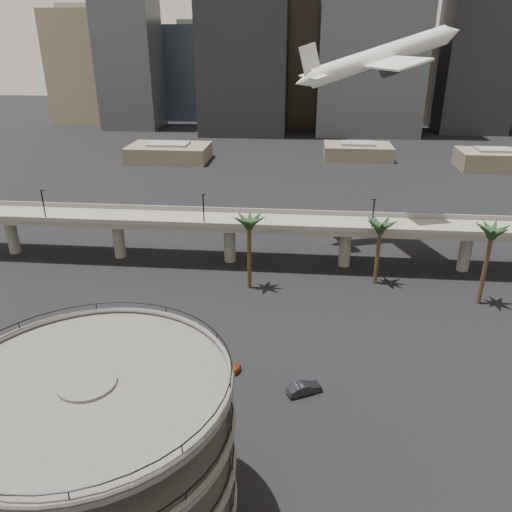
# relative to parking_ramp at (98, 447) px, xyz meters

# --- Properties ---
(ground) EXTENTS (700.00, 700.00, 0.00)m
(ground) POSITION_rel_parking_ramp_xyz_m (13.00, 4.00, -9.84)
(ground) COLOR black
(ground) RESTS_ON ground
(parking_ramp) EXTENTS (22.20, 22.20, 17.35)m
(parking_ramp) POSITION_rel_parking_ramp_xyz_m (0.00, 0.00, 0.00)
(parking_ramp) COLOR #4A4845
(parking_ramp) RESTS_ON ground
(overpass) EXTENTS (130.00, 9.30, 14.70)m
(overpass) POSITION_rel_parking_ramp_xyz_m (13.00, 59.00, -2.50)
(overpass) COLOR slate
(overpass) RESTS_ON ground
(palm_trees) EXTENTS (54.40, 18.40, 14.00)m
(palm_trees) POSITION_rel_parking_ramp_xyz_m (34.48, 51.47, 1.46)
(palm_trees) COLOR #48361F
(palm_trees) RESTS_ON ground
(low_buildings) EXTENTS (135.00, 27.50, 6.80)m
(low_buildings) POSITION_rel_parking_ramp_xyz_m (19.89, 146.30, -6.97)
(low_buildings) COLOR brown
(low_buildings) RESTS_ON ground
(skyline) EXTENTS (269.00, 86.00, 118.74)m
(skyline) POSITION_rel_parking_ramp_xyz_m (28.11, 221.08, 33.57)
(skyline) COLOR gray
(skyline) RESTS_ON ground
(airborne_jet) EXTENTS (33.27, 30.37, 12.58)m
(airborne_jet) POSITION_rel_parking_ramp_xyz_m (28.98, 74.38, 26.74)
(airborne_jet) COLOR silver
(airborne_jet) RESTS_ON ground
(car_a) EXTENTS (5.05, 3.25, 1.60)m
(car_a) POSITION_rel_parking_ramp_xyz_m (6.11, 24.40, -9.04)
(car_a) COLOR #973515
(car_a) RESTS_ON ground
(car_b) EXTENTS (4.59, 3.35, 1.44)m
(car_b) POSITION_rel_parking_ramp_xyz_m (16.68, 20.52, -9.11)
(car_b) COLOR black
(car_b) RESTS_ON ground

